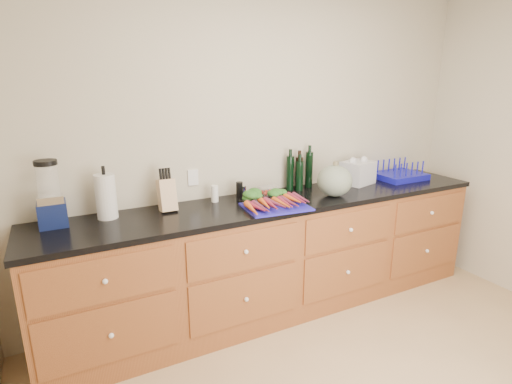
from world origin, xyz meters
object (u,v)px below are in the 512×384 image
tomato_box (268,191)px  cutting_board (276,207)px  carrots (273,201)px  paper_towel (106,196)px  squash (335,181)px  blender_appliance (50,198)px  dish_rack (399,174)px  knife_block (167,195)px

tomato_box → cutting_board: bearing=-108.9°
carrots → paper_towel: (-1.12, 0.27, 0.11)m
squash → blender_appliance: size_ratio=0.65×
carrots → dish_rack: (1.48, 0.19, 0.00)m
blender_appliance → dish_rack: bearing=-1.5°
cutting_board → paper_towel: bearing=164.1°
blender_appliance → paper_towel: blender_appliance is taller
carrots → tomato_box: carrots is taller
cutting_board → dish_rack: bearing=9.2°
cutting_board → blender_appliance: bearing=167.6°
knife_block → dish_rack: size_ratio=0.52×
knife_block → tomato_box: size_ratio=1.60×
squash → paper_towel: 1.71m
squash → blender_appliance: blender_appliance is taller
squash → knife_block: squash is taller
blender_appliance → paper_towel: 0.33m
cutting_board → squash: (0.57, 0.05, 0.12)m
squash → paper_towel: (-1.69, 0.27, 0.03)m
dish_rack → squash: bearing=-168.4°
carrots → knife_block: 0.76m
cutting_board → knife_block: (-0.72, 0.30, 0.11)m
knife_block → squash: bearing=-10.9°
squash → knife_block: bearing=169.1°
paper_towel → dish_rack: bearing=-1.8°
blender_appliance → tomato_box: bearing=0.5°
carrots → dish_rack: size_ratio=1.08×
carrots → paper_towel: size_ratio=1.56×
carrots → squash: (0.57, 0.01, 0.09)m
blender_appliance → tomato_box: 1.57m
carrots → knife_block: knife_block is taller
carrots → paper_towel: paper_towel is taller
carrots → blender_appliance: size_ratio=1.10×
carrots → paper_towel: 1.16m
blender_appliance → knife_block: 0.73m
tomato_box → dish_rack: 1.37m
cutting_board → dish_rack: 1.50m
carrots → cutting_board: bearing=-90.0°
cutting_board → carrots: size_ratio=0.98×
blender_appliance → knife_block: size_ratio=1.88×
paper_towel → knife_block: paper_towel is taller
dish_rack → cutting_board: bearing=-170.8°
cutting_board → dish_rack: (1.48, 0.24, 0.04)m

